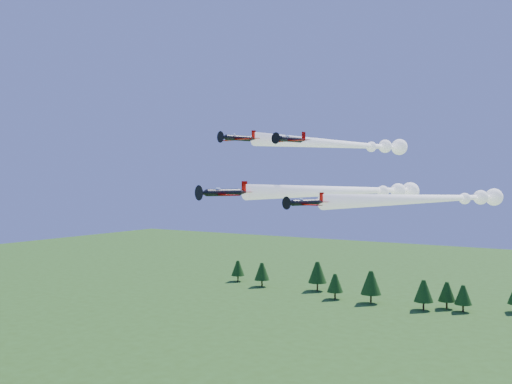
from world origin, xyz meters
The scene contains 5 objects.
plane_lead centered at (8.42, 18.15, 40.35)m, with size 22.64×50.32×3.70m.
plane_left centered at (1.65, 31.66, 49.96)m, with size 20.89×50.16×3.70m.
plane_right centered at (20.76, 28.77, 38.79)m, with size 24.76×56.92×3.70m.
plane_slot centered at (1.28, 7.31, 49.57)m, with size 7.32×8.06×2.56m.
treeline centered at (3.53, 112.34, 6.38)m, with size 167.10×19.02×11.20m.
Camera 1 is at (49.81, -81.61, 42.05)m, focal length 40.00 mm.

